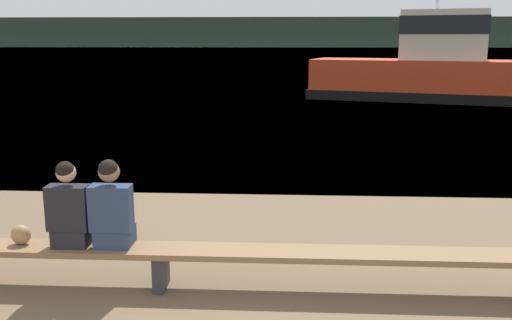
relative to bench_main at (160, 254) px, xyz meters
name	(u,v)px	position (x,y,z in m)	size (l,w,h in m)	color
water_surface	(286,50)	(0.81, 123.89, -0.39)	(240.00, 240.00, 0.00)	#386084
far_shoreline	(287,32)	(0.81, 168.09, 3.84)	(600.00, 12.00, 8.48)	#2D3D2D
bench_main	(160,254)	(0.00, 0.00, 0.00)	(8.72, 0.44, 0.47)	brown
person_left	(70,210)	(-0.99, 0.01, 0.49)	(0.45, 0.39, 0.97)	black
person_right	(112,209)	(-0.52, 0.00, 0.51)	(0.45, 0.40, 0.99)	navy
shopping_bag	(21,235)	(-1.57, 0.03, 0.19)	(0.22, 0.17, 0.22)	#9E754C
tugboat_red	(432,72)	(7.67, 19.74, 0.83)	(10.75, 5.76, 6.27)	red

